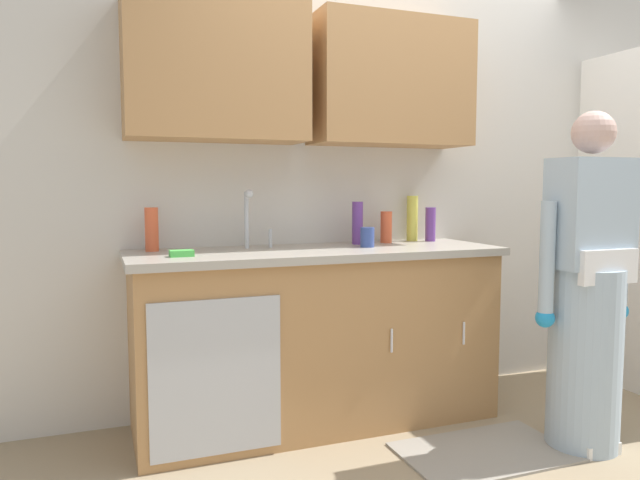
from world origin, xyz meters
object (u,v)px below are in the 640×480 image
Objects in this scene: bottle_cleaner_spray at (358,223)px; cup_by_sink at (367,237)px; bottle_water_tall at (386,227)px; bottle_soap at (412,218)px; sink at (261,254)px; person_at_sink at (587,307)px; sponge at (182,253)px; bottle_dish_liquid at (430,224)px; bottle_water_short at (152,229)px.

bottle_cleaner_spray is 2.25× the size of cup_by_sink.
bottle_water_tall is 0.67× the size of bottle_soap.
person_at_sink is at bearing -28.12° from sink.
sponge is at bearing 160.59° from person_at_sink.
bottle_dish_liquid reaches higher than bottle_water_tall.
sponge is at bearing -166.01° from bottle_cleaner_spray.
bottle_soap is 1.46m from sponge.
bottle_cleaner_spray is 1.05m from sponge.
bottle_cleaner_spray is 1.19× the size of bottle_dish_liquid.
sponge is (-1.02, -0.25, -0.11)m from bottle_cleaner_spray.
sponge is at bearing -165.01° from sink.
person_at_sink is 6.71× the size of bottle_cleaner_spray.
sink is 2.25× the size of bottle_water_short.
cup_by_sink is (-0.82, 0.73, 0.30)m from person_at_sink.
bottle_dish_liquid is at bearing 8.39° from sink.
bottle_water_short is 1.21× the size of bottle_water_tall.
sink is 2.46× the size of bottle_dish_liquid.
person_at_sink is 1.13m from bottle_soap.
bottle_dish_liquid is (-0.32, 0.91, 0.35)m from person_at_sink.
bottle_soap is at bearing 12.69° from sink.
bottle_soap is (1.00, 0.23, 0.15)m from sink.
bottle_soap is at bearing 11.78° from bottle_cleaner_spray.
bottle_soap is (0.21, 0.06, 0.04)m from bottle_water_tall.
bottle_water_short is at bearing 154.31° from person_at_sink.
bottle_cleaner_spray is (-0.80, 0.90, 0.37)m from person_at_sink.
bottle_cleaner_spray is at bearing -173.27° from bottle_water_tall.
person_at_sink reaches higher than bottle_dish_liquid.
person_at_sink reaches higher than bottle_cleaner_spray.
bottle_cleaner_spray is at bearing -168.22° from bottle_soap.
bottle_water_short is 1.61m from bottle_dish_liquid.
cup_by_sink is at bearing -148.97° from bottle_soap.
bottle_water_short is (-0.52, 0.18, 0.13)m from sink.
sink reaches higher than cup_by_sink.
cup_by_sink is at bearing -95.91° from bottle_cleaner_spray.
bottle_dish_liquid is at bearing 20.23° from cup_by_sink.
bottle_dish_liquid is at bearing -36.80° from bottle_soap.
bottle_cleaner_spray is (1.13, -0.03, 0.01)m from bottle_water_short.
person_at_sink reaches higher than bottle_water_tall.
bottle_water_short is at bearing -178.10° from bottle_soap.
person_at_sink reaches higher than bottle_water_short.
bottle_cleaner_spray is (0.60, 0.14, 0.14)m from sink.
bottle_water_short is at bearing 179.48° from bottle_dish_liquid.
bottle_soap is 0.49m from cup_by_sink.
cup_by_sink is at bearing -2.44° from sink.
bottle_water_tall is at bearing 123.60° from person_at_sink.
bottle_cleaner_spray reaches higher than cup_by_sink.
person_at_sink is (1.41, -0.75, -0.23)m from sink.
sink is 1.04m from bottle_soap.
bottle_water_short is at bearing 178.32° from bottle_cleaner_spray.
person_at_sink is 1.14m from cup_by_sink.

